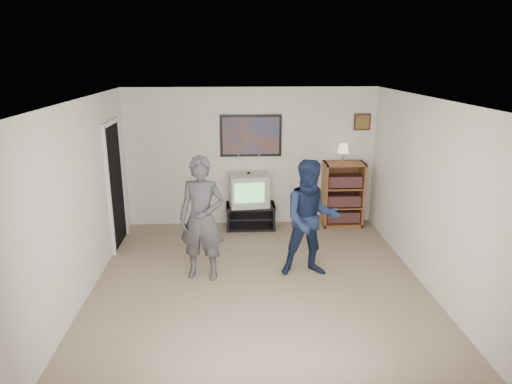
{
  "coord_description": "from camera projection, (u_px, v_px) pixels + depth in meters",
  "views": [
    {
      "loc": [
        -0.34,
        -5.59,
        3.0
      ],
      "look_at": [
        -0.01,
        0.63,
        1.15
      ],
      "focal_mm": 32.0,
      "sensor_mm": 36.0,
      "label": 1
    }
  ],
  "objects": [
    {
      "name": "controller_right",
      "position": [
        305.0,
        197.0,
        6.46
      ],
      "size": [
        0.04,
        0.13,
        0.04
      ],
      "primitive_type": "cube",
      "rotation": [
        0.0,
        0.0,
        -0.05
      ],
      "color": "white",
      "rests_on": "person_short"
    },
    {
      "name": "controller_left",
      "position": [
        201.0,
        192.0,
        6.4
      ],
      "size": [
        0.08,
        0.13,
        0.04
      ],
      "primitive_type": "cube",
      "rotation": [
        0.0,
        0.0,
        0.37
      ],
      "color": "white",
      "rests_on": "person_tall"
    },
    {
      "name": "air_vent",
      "position": [
        220.0,
        119.0,
        8.01
      ],
      "size": [
        0.28,
        0.02,
        0.14
      ],
      "primitive_type": "cube",
      "color": "white",
      "rests_on": "room_shell"
    },
    {
      "name": "crt_television",
      "position": [
        249.0,
        189.0,
        8.15
      ],
      "size": [
        0.73,
        0.64,
        0.57
      ],
      "primitive_type": null,
      "rotation": [
        0.0,
        0.0,
        0.1
      ],
      "color": "#ACACA7",
      "rests_on": "media_stand"
    },
    {
      "name": "media_stand",
      "position": [
        251.0,
        216.0,
        8.29
      ],
      "size": [
        0.88,
        0.49,
        0.44
      ],
      "rotation": [
        0.0,
        0.0,
        0.0
      ],
      "color": "black",
      "rests_on": "room_shell"
    },
    {
      "name": "person_short",
      "position": [
        311.0,
        219.0,
        6.34
      ],
      "size": [
        0.83,
        0.65,
        1.67
      ],
      "primitive_type": "imported",
      "rotation": [
        0.0,
        0.0,
        0.02
      ],
      "color": "#151F3C",
      "rests_on": "room_shell"
    },
    {
      "name": "table_lamp",
      "position": [
        343.0,
        153.0,
        8.11
      ],
      "size": [
        0.21,
        0.21,
        0.34
      ],
      "primitive_type": null,
      "color": "beige",
      "rests_on": "bookshelf"
    },
    {
      "name": "bookshelf",
      "position": [
        343.0,
        194.0,
        8.32
      ],
      "size": [
        0.72,
        0.41,
        1.19
      ],
      "primitive_type": null,
      "color": "brown",
      "rests_on": "room_shell"
    },
    {
      "name": "poster",
      "position": [
        251.0,
        136.0,
        8.12
      ],
      "size": [
        1.1,
        0.03,
        0.75
      ],
      "primitive_type": "cube",
      "color": "black",
      "rests_on": "room_shell"
    },
    {
      "name": "doorway",
      "position": [
        115.0,
        186.0,
        7.35
      ],
      "size": [
        0.03,
        0.85,
        2.0
      ],
      "primitive_type": "cube",
      "color": "black",
      "rests_on": "room_shell"
    },
    {
      "name": "room_shell",
      "position": [
        258.0,
        191.0,
        6.2
      ],
      "size": [
        4.51,
        5.0,
        2.51
      ],
      "color": "brown",
      "rests_on": "ground"
    },
    {
      "name": "small_picture",
      "position": [
        362.0,
        122.0,
        8.16
      ],
      "size": [
        0.3,
        0.03,
        0.3
      ],
      "primitive_type": "cube",
      "color": "black",
      "rests_on": "room_shell"
    },
    {
      "name": "person_tall",
      "position": [
        202.0,
        219.0,
        6.25
      ],
      "size": [
        0.71,
        0.53,
        1.74
      ],
      "primitive_type": "imported",
      "rotation": [
        0.0,
        0.0,
        -0.19
      ],
      "color": "#3E3D41",
      "rests_on": "room_shell"
    }
  ]
}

